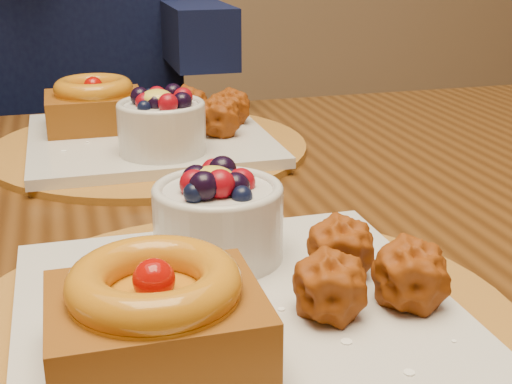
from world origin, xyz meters
TOP-DOWN VIEW (x-y plane):
  - dining_table at (0.10, 0.11)m, footprint 1.60×0.90m
  - place_setting_near at (0.10, -0.11)m, footprint 0.38×0.38m
  - place_setting_far at (0.10, 0.32)m, footprint 0.38×0.38m

SIDE VIEW (x-z plane):
  - dining_table at x=0.10m, z-range 0.30..1.06m
  - place_setting_near at x=0.10m, z-range 0.74..0.83m
  - place_setting_far at x=0.10m, z-range 0.74..0.83m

